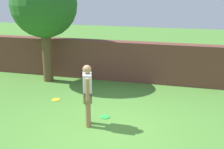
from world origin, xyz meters
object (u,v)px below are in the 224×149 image
object	(u,v)px
tree	(44,5)
frisbee_green	(105,117)
person	(88,93)
frisbee_yellow	(56,100)

from	to	relation	value
tree	frisbee_green	xyz separation A→B (m)	(3.03, -2.63, -2.84)
tree	person	size ratio (longest dim) A/B	2.52
person	frisbee_yellow	xyz separation A→B (m)	(-1.59, 1.39, -0.89)
tree	person	distance (m)	4.63
frisbee_yellow	frisbee_green	world-z (taller)	same
tree	frisbee_green	size ratio (longest dim) A/B	15.15
frisbee_yellow	frisbee_green	bearing A→B (deg)	-24.12
person	frisbee_green	world-z (taller)	person
person	frisbee_yellow	distance (m)	2.29
frisbee_yellow	frisbee_green	distance (m)	2.06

